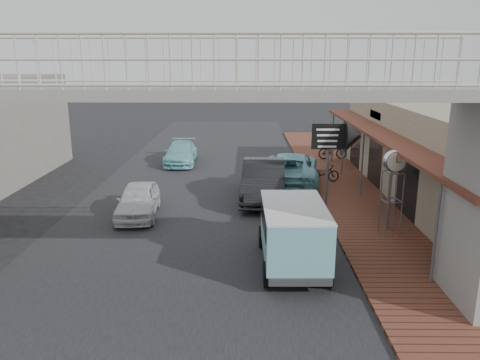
{
  "coord_description": "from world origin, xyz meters",
  "views": [
    {
      "loc": [
        1.94,
        -14.48,
        5.86
      ],
      "look_at": [
        1.75,
        1.11,
        1.8
      ],
      "focal_mm": 35.0,
      "sensor_mm": 36.0,
      "label": 1
    }
  ],
  "objects_px": {
    "angkot_far": "(181,153)",
    "arrow_sign": "(350,138)",
    "angkot_van": "(293,227)",
    "motorcycle_far": "(333,150)",
    "motorcycle_near": "(323,173)",
    "dark_sedan": "(263,180)",
    "white_hatchback": "(138,200)",
    "street_clock": "(394,165)",
    "angkot_curb": "(291,168)"
  },
  "relations": [
    {
      "from": "angkot_far",
      "to": "arrow_sign",
      "type": "distance_m",
      "value": 11.51
    },
    {
      "from": "angkot_van",
      "to": "motorcycle_far",
      "type": "bearing_deg",
      "value": 74.59
    },
    {
      "from": "motorcycle_near",
      "to": "motorcycle_far",
      "type": "xyz_separation_m",
      "value": [
        1.44,
        5.33,
        0.09
      ]
    },
    {
      "from": "dark_sedan",
      "to": "white_hatchback",
      "type": "bearing_deg",
      "value": -151.65
    },
    {
      "from": "dark_sedan",
      "to": "motorcycle_near",
      "type": "xyz_separation_m",
      "value": [
        2.93,
        2.49,
        -0.29
      ]
    },
    {
      "from": "motorcycle_near",
      "to": "street_clock",
      "type": "height_order",
      "value": "street_clock"
    },
    {
      "from": "angkot_far",
      "to": "arrow_sign",
      "type": "relative_size",
      "value": 1.22
    },
    {
      "from": "motorcycle_far",
      "to": "dark_sedan",
      "type": "bearing_deg",
      "value": 145.21
    },
    {
      "from": "angkot_van",
      "to": "motorcycle_near",
      "type": "height_order",
      "value": "angkot_van"
    },
    {
      "from": "motorcycle_near",
      "to": "dark_sedan",
      "type": "bearing_deg",
      "value": 119.02
    },
    {
      "from": "angkot_far",
      "to": "angkot_van",
      "type": "height_order",
      "value": "angkot_van"
    },
    {
      "from": "street_clock",
      "to": "dark_sedan",
      "type": "bearing_deg",
      "value": 123.47
    },
    {
      "from": "white_hatchback",
      "to": "arrow_sign",
      "type": "height_order",
      "value": "arrow_sign"
    },
    {
      "from": "white_hatchback",
      "to": "angkot_curb",
      "type": "distance_m",
      "value": 7.93
    },
    {
      "from": "angkot_curb",
      "to": "motorcycle_far",
      "type": "xyz_separation_m",
      "value": [
        2.95,
        5.26,
        -0.14
      ]
    },
    {
      "from": "arrow_sign",
      "to": "street_clock",
      "type": "bearing_deg",
      "value": -77.33
    },
    {
      "from": "white_hatchback",
      "to": "angkot_curb",
      "type": "relative_size",
      "value": 0.67
    },
    {
      "from": "dark_sedan",
      "to": "angkot_curb",
      "type": "xyz_separation_m",
      "value": [
        1.43,
        2.55,
        -0.07
      ]
    },
    {
      "from": "motorcycle_near",
      "to": "arrow_sign",
      "type": "relative_size",
      "value": 0.48
    },
    {
      "from": "motorcycle_near",
      "to": "angkot_far",
      "type": "bearing_deg",
      "value": 47.27
    },
    {
      "from": "motorcycle_near",
      "to": "angkot_curb",
      "type": "bearing_deg",
      "value": 76.24
    },
    {
      "from": "angkot_curb",
      "to": "angkot_van",
      "type": "distance_m",
      "value": 9.32
    },
    {
      "from": "motorcycle_near",
      "to": "arrow_sign",
      "type": "bearing_deg",
      "value": 175.08
    },
    {
      "from": "white_hatchback",
      "to": "angkot_curb",
      "type": "height_order",
      "value": "angkot_curb"
    },
    {
      "from": "street_clock",
      "to": "angkot_curb",
      "type": "bearing_deg",
      "value": 101.45
    },
    {
      "from": "angkot_curb",
      "to": "arrow_sign",
      "type": "xyz_separation_m",
      "value": [
        1.91,
        -3.66,
        2.1
      ]
    },
    {
      "from": "motorcycle_near",
      "to": "motorcycle_far",
      "type": "height_order",
      "value": "motorcycle_far"
    },
    {
      "from": "motorcycle_far",
      "to": "white_hatchback",
      "type": "bearing_deg",
      "value": 131.91
    },
    {
      "from": "white_hatchback",
      "to": "arrow_sign",
      "type": "relative_size",
      "value": 1.07
    },
    {
      "from": "angkot_far",
      "to": "motorcycle_near",
      "type": "height_order",
      "value": "angkot_far"
    },
    {
      "from": "angkot_curb",
      "to": "arrow_sign",
      "type": "relative_size",
      "value": 1.59
    },
    {
      "from": "white_hatchback",
      "to": "motorcycle_near",
      "type": "height_order",
      "value": "white_hatchback"
    },
    {
      "from": "angkot_van",
      "to": "street_clock",
      "type": "height_order",
      "value": "street_clock"
    },
    {
      "from": "angkot_van",
      "to": "street_clock",
      "type": "xyz_separation_m",
      "value": [
        3.49,
        2.34,
        1.27
      ]
    },
    {
      "from": "dark_sedan",
      "to": "angkot_far",
      "type": "relative_size",
      "value": 1.2
    },
    {
      "from": "motorcycle_near",
      "to": "motorcycle_far",
      "type": "relative_size",
      "value": 0.95
    },
    {
      "from": "motorcycle_near",
      "to": "arrow_sign",
      "type": "height_order",
      "value": "arrow_sign"
    },
    {
      "from": "white_hatchback",
      "to": "dark_sedan",
      "type": "bearing_deg",
      "value": 20.21
    },
    {
      "from": "arrow_sign",
      "to": "angkot_curb",
      "type": "bearing_deg",
      "value": 117.28
    },
    {
      "from": "angkot_curb",
      "to": "motorcycle_near",
      "type": "xyz_separation_m",
      "value": [
        1.51,
        -0.07,
        -0.22
      ]
    },
    {
      "from": "white_hatchback",
      "to": "dark_sedan",
      "type": "distance_m",
      "value": 5.38
    },
    {
      "from": "angkot_van",
      "to": "motorcycle_near",
      "type": "relative_size",
      "value": 2.39
    },
    {
      "from": "angkot_far",
      "to": "white_hatchback",
      "type": "bearing_deg",
      "value": -94.62
    },
    {
      "from": "dark_sedan",
      "to": "street_clock",
      "type": "xyz_separation_m",
      "value": [
        4.08,
        -4.38,
        1.66
      ]
    },
    {
      "from": "dark_sedan",
      "to": "angkot_far",
      "type": "xyz_separation_m",
      "value": [
        -4.49,
        7.03,
        -0.22
      ]
    },
    {
      "from": "white_hatchback",
      "to": "angkot_far",
      "type": "height_order",
      "value": "white_hatchback"
    },
    {
      "from": "angkot_far",
      "to": "motorcycle_far",
      "type": "distance_m",
      "value": 8.9
    },
    {
      "from": "motorcycle_near",
      "to": "motorcycle_far",
      "type": "bearing_deg",
      "value": -26.42
    },
    {
      "from": "white_hatchback",
      "to": "motorcycle_near",
      "type": "xyz_separation_m",
      "value": [
        7.81,
        4.75,
        -0.09
      ]
    },
    {
      "from": "white_hatchback",
      "to": "motorcycle_near",
      "type": "bearing_deg",
      "value": 26.62
    }
  ]
}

